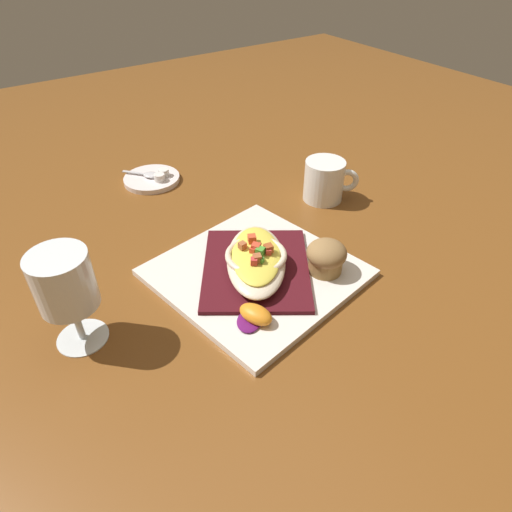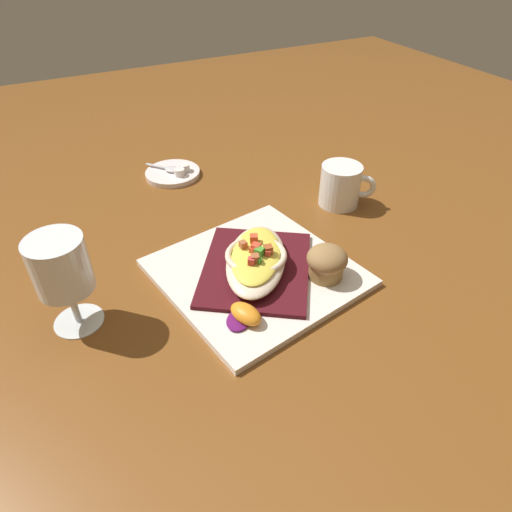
# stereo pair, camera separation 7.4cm
# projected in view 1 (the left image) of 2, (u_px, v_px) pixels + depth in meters

# --- Properties ---
(ground_plane) EXTENTS (2.60, 2.60, 0.00)m
(ground_plane) POSITION_uv_depth(u_px,v_px,m) (256.00, 275.00, 0.76)
(ground_plane) COLOR brown
(square_plate) EXTENTS (0.34, 0.34, 0.01)m
(square_plate) POSITION_uv_depth(u_px,v_px,m) (256.00, 273.00, 0.76)
(square_plate) COLOR white
(square_plate) RESTS_ON ground_plane
(folded_napkin) EXTENTS (0.26, 0.27, 0.01)m
(folded_napkin) POSITION_uv_depth(u_px,v_px,m) (256.00, 268.00, 0.75)
(folded_napkin) COLOR #461017
(folded_napkin) RESTS_ON square_plate
(gratin_dish) EXTENTS (0.19, 0.21, 0.05)m
(gratin_dish) POSITION_uv_depth(u_px,v_px,m) (256.00, 258.00, 0.74)
(gratin_dish) COLOR beige
(gratin_dish) RESTS_ON folded_napkin
(muffin) EXTENTS (0.07, 0.07, 0.06)m
(muffin) POSITION_uv_depth(u_px,v_px,m) (326.00, 256.00, 0.74)
(muffin) COLOR olive
(muffin) RESTS_ON square_plate
(orange_garnish) EXTENTS (0.06, 0.06, 0.02)m
(orange_garnish) POSITION_uv_depth(u_px,v_px,m) (254.00, 316.00, 0.66)
(orange_garnish) COLOR #5B1458
(orange_garnish) RESTS_ON square_plate
(coffee_mug) EXTENTS (0.10, 0.09, 0.09)m
(coffee_mug) POSITION_uv_depth(u_px,v_px,m) (324.00, 182.00, 0.94)
(coffee_mug) COLOR white
(coffee_mug) RESTS_ON ground_plane
(stemmed_glass) EXTENTS (0.08, 0.08, 0.15)m
(stemmed_glass) POSITION_uv_depth(u_px,v_px,m) (65.00, 286.00, 0.59)
(stemmed_glass) COLOR white
(stemmed_glass) RESTS_ON ground_plane
(creamer_saucer) EXTENTS (0.13, 0.13, 0.01)m
(creamer_saucer) POSITION_uv_depth(u_px,v_px,m) (152.00, 179.00, 1.02)
(creamer_saucer) COLOR white
(creamer_saucer) RESTS_ON ground_plane
(spoon) EXTENTS (0.07, 0.08, 0.01)m
(spoon) POSITION_uv_depth(u_px,v_px,m) (150.00, 175.00, 1.01)
(spoon) COLOR silver
(spoon) RESTS_ON creamer_saucer
(creamer_cup_0) EXTENTS (0.02, 0.02, 0.02)m
(creamer_cup_0) POSITION_uv_depth(u_px,v_px,m) (159.00, 178.00, 0.99)
(creamer_cup_0) COLOR white
(creamer_cup_0) RESTS_ON creamer_saucer
(creamer_cup_1) EXTENTS (0.02, 0.02, 0.02)m
(creamer_cup_1) POSITION_uv_depth(u_px,v_px,m) (164.00, 173.00, 1.01)
(creamer_cup_1) COLOR white
(creamer_cup_1) RESTS_ON creamer_saucer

